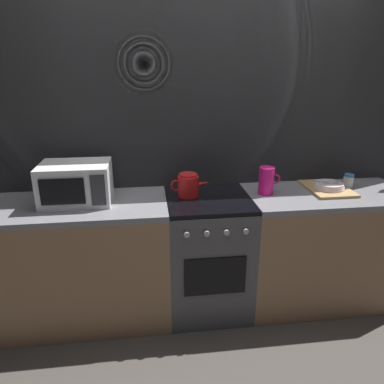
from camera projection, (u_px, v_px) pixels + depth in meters
ground_plane at (207, 304)px, 2.85m from camera, size 8.00×8.00×0.00m
back_wall at (202, 146)px, 2.74m from camera, size 3.60×0.05×2.40m
counter_left at (85, 262)px, 2.59m from camera, size 1.20×0.60×0.90m
stove_unit at (208, 254)px, 2.69m from camera, size 0.60×0.63×0.90m
counter_right at (321, 247)px, 2.80m from camera, size 1.20×0.60×0.90m
microwave at (76, 183)px, 2.43m from camera, size 0.46×0.35×0.27m
kettle at (188, 185)px, 2.55m from camera, size 0.28×0.15×0.17m
pitcher at (267, 181)px, 2.59m from camera, size 0.16×0.11×0.20m
dish_pile at (328, 187)px, 2.69m from camera, size 0.30×0.40×0.07m
spice_jar at (348, 181)px, 2.75m from camera, size 0.08×0.08×0.10m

